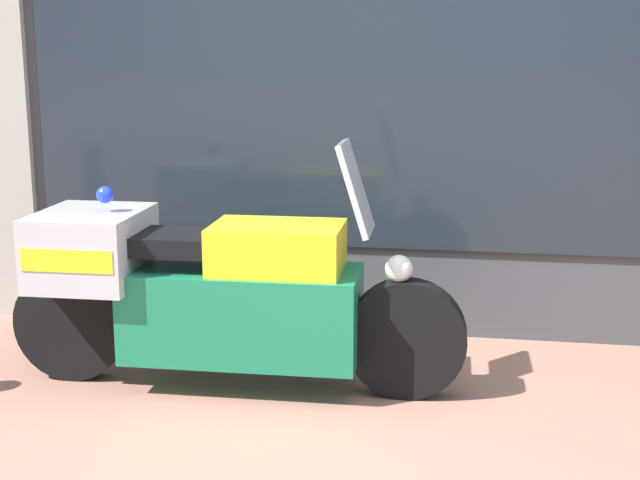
% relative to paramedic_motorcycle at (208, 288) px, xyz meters
% --- Properties ---
extents(ground_plane, '(60.00, 60.00, 0.00)m').
position_rel_paramedic_motorcycle_xyz_m(ground_plane, '(0.76, -0.78, -0.53)').
color(ground_plane, '#9E6B56').
extents(shop_building, '(5.82, 0.55, 3.89)m').
position_rel_paramedic_motorcycle_xyz_m(shop_building, '(0.42, 1.22, 1.42)').
color(shop_building, '#424247').
rests_on(shop_building, ground).
extents(window_display, '(4.67, 0.30, 1.85)m').
position_rel_paramedic_motorcycle_xyz_m(window_display, '(1.04, 1.25, -0.08)').
color(window_display, slate).
rests_on(window_display, ground).
extents(paramedic_motorcycle, '(2.40, 0.65, 1.30)m').
position_rel_paramedic_motorcycle_xyz_m(paramedic_motorcycle, '(0.00, 0.00, 0.00)').
color(paramedic_motorcycle, black).
rests_on(paramedic_motorcycle, ground).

